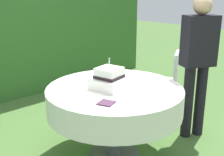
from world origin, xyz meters
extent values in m
plane|color=#476B33|center=(0.00, 0.00, 0.00)|extent=(20.00, 20.00, 0.00)
cube|color=#336628|center=(0.00, 2.53, 1.38)|extent=(5.41, 0.64, 2.76)
cylinder|color=#4C4C51|center=(0.00, 0.00, 0.01)|extent=(0.52, 0.52, 0.02)
cylinder|color=#4C4C51|center=(0.00, 0.00, 0.36)|extent=(0.15, 0.15, 0.72)
cylinder|color=olive|center=(0.00, 0.00, 0.73)|extent=(1.30, 1.30, 0.03)
cylinder|color=white|center=(0.00, 0.00, 0.62)|extent=(1.33, 1.33, 0.25)
cube|color=white|center=(-0.05, 0.02, 0.80)|extent=(0.35, 0.35, 0.10)
cube|color=white|center=(-0.05, 0.02, 0.90)|extent=(0.25, 0.25, 0.10)
cube|color=black|center=(-0.05, 0.02, 0.87)|extent=(0.26, 0.26, 0.03)
sphere|color=#E04C8C|center=(0.03, 0.15, 0.88)|extent=(0.08, 0.08, 0.08)
cylinder|color=silver|center=(-0.05, 0.02, 1.00)|extent=(0.01, 0.01, 0.10)
cylinder|color=white|center=(0.30, -0.25, 0.75)|extent=(0.14, 0.14, 0.01)
cylinder|color=white|center=(0.07, -0.38, 0.75)|extent=(0.12, 0.12, 0.01)
cylinder|color=white|center=(0.46, 0.12, 0.75)|extent=(0.13, 0.13, 0.01)
cube|color=#4C2D47|center=(-0.33, -0.25, 0.75)|extent=(0.17, 0.17, 0.01)
cylinder|color=white|center=(1.21, 0.53, 0.23)|extent=(0.03, 0.03, 0.45)
cylinder|color=white|center=(0.94, 0.37, 0.23)|extent=(0.03, 0.03, 0.45)
cylinder|color=white|center=(1.37, 0.26, 0.23)|extent=(0.03, 0.03, 0.45)
cylinder|color=white|center=(1.10, 0.10, 0.23)|extent=(0.03, 0.03, 0.45)
cube|color=white|center=(1.15, 0.32, 0.47)|extent=(0.55, 0.55, 0.04)
cube|color=white|center=(1.25, 0.16, 0.69)|extent=(0.37, 0.24, 0.40)
cylinder|color=black|center=(1.05, -0.33, 0.42)|extent=(0.12, 0.12, 0.85)
cylinder|color=black|center=(0.91, -0.26, 0.42)|extent=(0.12, 0.12, 0.85)
cube|color=black|center=(0.98, -0.29, 1.12)|extent=(0.41, 0.34, 0.55)
sphere|color=tan|center=(0.98, -0.29, 1.50)|extent=(0.20, 0.20, 0.20)
camera|label=1|loc=(-1.81, -1.93, 1.67)|focal=46.34mm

